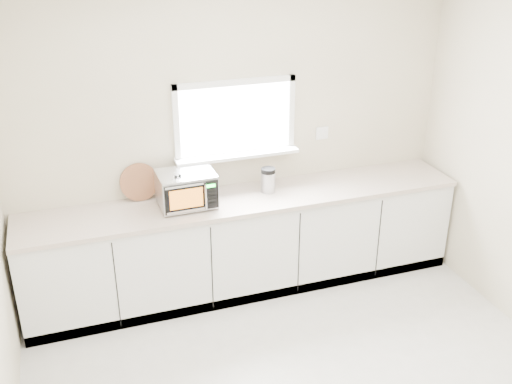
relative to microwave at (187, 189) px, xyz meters
name	(u,v)px	position (x,y,z in m)	size (l,w,h in m)	color
back_wall	(235,138)	(0.52, 0.31, 0.29)	(4.00, 0.17, 2.70)	beige
cabinets	(246,244)	(0.52, 0.01, -0.64)	(3.92, 0.60, 0.88)	silver
countertop	(246,199)	(0.52, 0.00, -0.18)	(3.92, 0.64, 0.04)	beige
microwave	(187,189)	(0.00, 0.00, 0.00)	(0.48, 0.40, 0.30)	black
knife_block	(177,193)	(-0.09, -0.02, -0.02)	(0.15, 0.24, 0.32)	#4B341B
cutting_board	(139,182)	(-0.36, 0.25, 0.01)	(0.33, 0.33, 0.02)	brown
coffee_grinder	(268,180)	(0.75, 0.05, -0.05)	(0.14, 0.14, 0.23)	#B0B3B8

